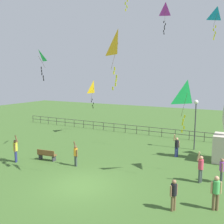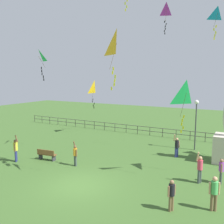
{
  "view_description": "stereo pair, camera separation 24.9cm",
  "coord_description": "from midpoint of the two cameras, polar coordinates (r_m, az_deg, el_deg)",
  "views": [
    {
      "loc": [
        8.1,
        -11.39,
        6.32
      ],
      "look_at": [
        -1.21,
        6.19,
        3.52
      ],
      "focal_mm": 39.94,
      "sensor_mm": 36.0,
      "label": 1
    },
    {
      "loc": [
        8.32,
        -11.27,
        6.32
      ],
      "look_at": [
        -1.21,
        6.19,
        3.52
      ],
      "focal_mm": 39.94,
      "sensor_mm": 36.0,
      "label": 2
    }
  ],
  "objects": [
    {
      "name": "ground_plane",
      "position": [
        15.35,
        -6.93,
        -16.35
      ],
      "size": [
        80.0,
        80.0,
        0.0
      ],
      "primitive_type": "plane",
      "color": "#3D6028"
    },
    {
      "name": "lamppost",
      "position": [
        22.56,
        19.01,
        -0.4
      ],
      "size": [
        0.36,
        0.36,
        4.38
      ],
      "color": "#38383D",
      "rests_on": "ground_plane"
    },
    {
      "name": "park_bench",
      "position": [
        19.88,
        -14.4,
        -9.38
      ],
      "size": [
        1.54,
        0.61,
        0.85
      ],
      "color": "brown",
      "rests_on": "ground_plane"
    },
    {
      "name": "person_0",
      "position": [
        16.53,
        24.12,
        -11.93
      ],
      "size": [
        0.28,
        0.46,
        1.53
      ],
      "color": "#3F4C47",
      "rests_on": "ground_plane"
    },
    {
      "name": "person_1",
      "position": [
        12.67,
        14.05,
        -17.61
      ],
      "size": [
        0.29,
        0.41,
        1.55
      ],
      "color": "brown",
      "rests_on": "ground_plane"
    },
    {
      "name": "person_2",
      "position": [
        13.26,
        22.88,
        -16.38
      ],
      "size": [
        0.48,
        0.32,
        1.71
      ],
      "color": "brown",
      "rests_on": "ground_plane"
    },
    {
      "name": "person_3",
      "position": [
        16.12,
        19.9,
        -11.83
      ],
      "size": [
        0.39,
        0.48,
        1.95
      ],
      "color": "#3F4C47",
      "rests_on": "ground_plane"
    },
    {
      "name": "person_4",
      "position": [
        18.16,
        -8.02,
        -9.47
      ],
      "size": [
        0.44,
        0.36,
        1.77
      ],
      "color": "#3F4C47",
      "rests_on": "ground_plane"
    },
    {
      "name": "person_5",
      "position": [
        20.11,
        -20.86,
        -7.84
      ],
      "size": [
        0.38,
        0.53,
        2.01
      ],
      "color": "navy",
      "rests_on": "ground_plane"
    },
    {
      "name": "person_6",
      "position": [
        20.51,
        14.94,
        -7.5
      ],
      "size": [
        0.48,
        0.36,
        1.85
      ],
      "color": "navy",
      "rests_on": "ground_plane"
    },
    {
      "name": "kite_0",
      "position": [
        14.25,
        1.6,
        15.19
      ],
      "size": [
        1.04,
        0.89,
        3.37
      ],
      "color": "yellow"
    },
    {
      "name": "kite_2",
      "position": [
        26.16,
        12.59,
        21.83
      ],
      "size": [
        0.95,
        0.87,
        2.93
      ],
      "color": "#B22DB2"
    },
    {
      "name": "kite_3",
      "position": [
        19.94,
        -16.06,
        11.9
      ],
      "size": [
        0.89,
        0.85,
        2.31
      ],
      "color": "#1EB759"
    },
    {
      "name": "kite_5",
      "position": [
        21.21,
        23.33,
        19.85
      ],
      "size": [
        0.98,
        0.9,
        2.35
      ],
      "color": "#198CD1"
    },
    {
      "name": "kite_7",
      "position": [
        27.01,
        -3.76,
        5.57
      ],
      "size": [
        0.58,
        1.09,
        3.04
      ],
      "color": "yellow"
    },
    {
      "name": "kite_8",
      "position": [
        15.02,
        17.07,
        3.88
      ],
      "size": [
        1.12,
        1.15,
        3.13
      ],
      "color": "#1EB759"
    },
    {
      "name": "waterfront_railing",
      "position": [
        27.31,
        9.95,
        -4.15
      ],
      "size": [
        36.01,
        0.06,
        0.95
      ],
      "color": "#4C4742",
      "rests_on": "ground_plane"
    }
  ]
}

